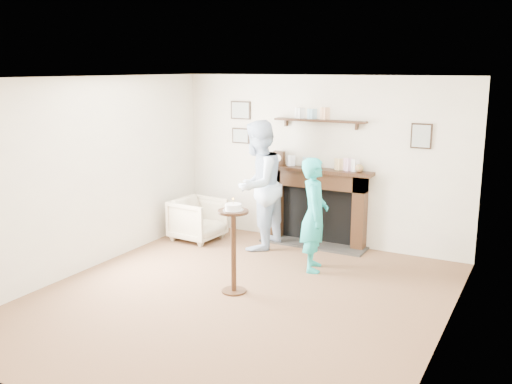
% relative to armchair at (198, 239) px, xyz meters
% --- Properties ---
extents(ground, '(5.00, 5.00, 0.00)m').
position_rel_armchair_xyz_m(ground, '(1.68, -1.71, 0.00)').
color(ground, brown).
rests_on(ground, ground).
extents(room_shell, '(4.54, 5.02, 2.52)m').
position_rel_armchair_xyz_m(room_shell, '(1.68, -1.02, 1.62)').
color(room_shell, beige).
rests_on(room_shell, ground).
extents(armchair, '(0.76, 0.74, 0.64)m').
position_rel_armchair_xyz_m(armchair, '(0.00, 0.00, 0.00)').
color(armchair, '#C5B892').
rests_on(armchair, ground).
extents(man, '(0.72, 0.92, 1.88)m').
position_rel_armchair_xyz_m(man, '(1.00, 0.08, 0.00)').
color(man, '#A8B4D3').
rests_on(man, ground).
extents(woman, '(0.53, 0.63, 1.49)m').
position_rel_armchair_xyz_m(woman, '(2.08, -0.40, 0.00)').
color(woman, teal).
rests_on(woman, ground).
extents(pedestal_table, '(0.36, 0.36, 1.15)m').
position_rel_armchair_xyz_m(pedestal_table, '(1.54, -1.56, 0.70)').
color(pedestal_table, black).
rests_on(pedestal_table, ground).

